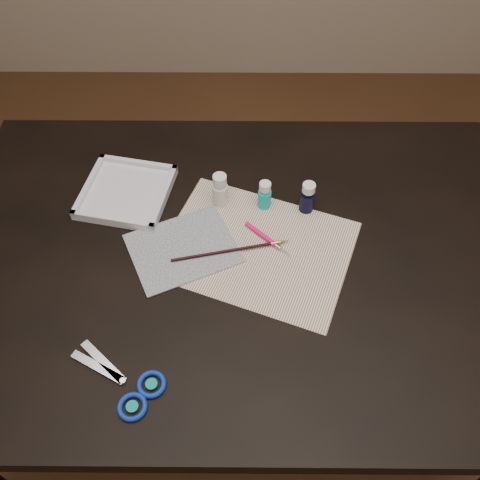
{
  "coord_description": "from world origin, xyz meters",
  "views": [
    {
      "loc": [
        0.0,
        -0.7,
        1.7
      ],
      "look_at": [
        0.0,
        0.0,
        0.8
      ],
      "focal_mm": 40.0,
      "sensor_mm": 36.0,
      "label": 1
    }
  ],
  "objects_px": {
    "paint_bottle_white": "(220,190)",
    "scissors": "(112,379)",
    "paint_bottle_navy": "(307,197)",
    "paper": "(257,248)",
    "paint_bottle_cyan": "(265,195)",
    "palette_tray": "(126,192)",
    "canvas": "(183,248)"
  },
  "relations": [
    {
      "from": "scissors",
      "to": "palette_tray",
      "type": "relative_size",
      "value": 1.07
    },
    {
      "from": "paint_bottle_cyan",
      "to": "canvas",
      "type": "bearing_deg",
      "value": -144.6
    },
    {
      "from": "palette_tray",
      "to": "paint_bottle_white",
      "type": "bearing_deg",
      "value": -5.55
    },
    {
      "from": "scissors",
      "to": "palette_tray",
      "type": "distance_m",
      "value": 0.47
    },
    {
      "from": "palette_tray",
      "to": "scissors",
      "type": "bearing_deg",
      "value": -85.42
    },
    {
      "from": "paint_bottle_cyan",
      "to": "palette_tray",
      "type": "xyz_separation_m",
      "value": [
        -0.33,
        0.03,
        -0.03
      ]
    },
    {
      "from": "paint_bottle_white",
      "to": "paint_bottle_cyan",
      "type": "height_order",
      "value": "paint_bottle_white"
    },
    {
      "from": "canvas",
      "to": "palette_tray",
      "type": "distance_m",
      "value": 0.22
    },
    {
      "from": "paint_bottle_white",
      "to": "paint_bottle_navy",
      "type": "distance_m",
      "value": 0.2
    },
    {
      "from": "canvas",
      "to": "paint_bottle_cyan",
      "type": "distance_m",
      "value": 0.23
    },
    {
      "from": "paper",
      "to": "palette_tray",
      "type": "distance_m",
      "value": 0.35
    },
    {
      "from": "scissors",
      "to": "paint_bottle_white",
      "type": "bearing_deg",
      "value": -84.95
    },
    {
      "from": "paint_bottle_white",
      "to": "paper",
      "type": "bearing_deg",
      "value": -58.44
    },
    {
      "from": "paint_bottle_white",
      "to": "paint_bottle_cyan",
      "type": "distance_m",
      "value": 0.1
    },
    {
      "from": "paper",
      "to": "paint_bottle_cyan",
      "type": "relative_size",
      "value": 5.36
    },
    {
      "from": "paper",
      "to": "canvas",
      "type": "xyz_separation_m",
      "value": [
        -0.16,
        -0.0,
        0.0
      ]
    },
    {
      "from": "paint_bottle_cyan",
      "to": "scissors",
      "type": "bearing_deg",
      "value": -123.82
    },
    {
      "from": "palette_tray",
      "to": "paint_bottle_cyan",
      "type": "bearing_deg",
      "value": -5.48
    },
    {
      "from": "paper",
      "to": "paint_bottle_white",
      "type": "distance_m",
      "value": 0.17
    },
    {
      "from": "paint_bottle_navy",
      "to": "palette_tray",
      "type": "xyz_separation_m",
      "value": [
        -0.43,
        0.04,
        -0.03
      ]
    },
    {
      "from": "canvas",
      "to": "scissors",
      "type": "height_order",
      "value": "scissors"
    },
    {
      "from": "paint_bottle_cyan",
      "to": "palette_tray",
      "type": "height_order",
      "value": "paint_bottle_cyan"
    },
    {
      "from": "palette_tray",
      "to": "paint_bottle_navy",
      "type": "bearing_deg",
      "value": -5.58
    },
    {
      "from": "paint_bottle_white",
      "to": "scissors",
      "type": "distance_m",
      "value": 0.49
    },
    {
      "from": "paint_bottle_cyan",
      "to": "scissors",
      "type": "height_order",
      "value": "paint_bottle_cyan"
    },
    {
      "from": "paper",
      "to": "paint_bottle_navy",
      "type": "bearing_deg",
      "value": 44.77
    },
    {
      "from": "paper",
      "to": "paint_bottle_cyan",
      "type": "height_order",
      "value": "paint_bottle_cyan"
    },
    {
      "from": "canvas",
      "to": "paint_bottle_cyan",
      "type": "xyz_separation_m",
      "value": [
        0.18,
        0.13,
        0.03
      ]
    },
    {
      "from": "canvas",
      "to": "palette_tray",
      "type": "relative_size",
      "value": 1.13
    },
    {
      "from": "paper",
      "to": "paint_bottle_cyan",
      "type": "xyz_separation_m",
      "value": [
        0.02,
        0.13,
        0.04
      ]
    },
    {
      "from": "paint_bottle_navy",
      "to": "scissors",
      "type": "distance_m",
      "value": 0.58
    },
    {
      "from": "paint_bottle_cyan",
      "to": "scissors",
      "type": "xyz_separation_m",
      "value": [
        -0.29,
        -0.44,
        -0.03
      ]
    }
  ]
}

